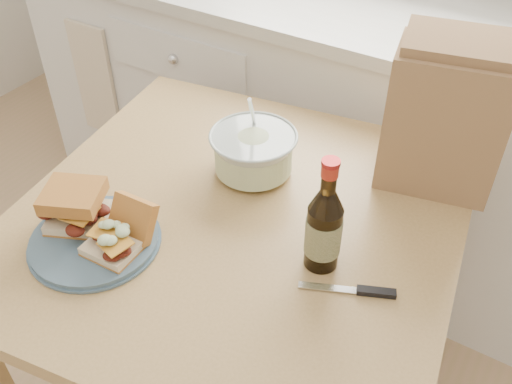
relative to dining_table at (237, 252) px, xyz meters
The scene contains 9 objects.
cabinet_run 0.89m from the dining_table, 97.01° to the left, with size 2.50×0.64×0.94m.
dining_table is the anchor object (origin of this frame).
plate 0.32m from the dining_table, 131.83° to the right, with size 0.26×0.26×0.02m, color #496276.
sandwich_left 0.37m from the dining_table, 141.91° to the right, with size 0.15×0.14×0.09m.
sandwich_right 0.30m from the dining_table, 123.89° to the right, with size 0.11×0.14×0.09m.
coleslaw_bowl 0.23m from the dining_table, 108.07° to the left, with size 0.20×0.20×0.20m.
beer_bottle 0.30m from the dining_table, ahead, with size 0.07×0.07×0.25m.
knife 0.35m from the dining_table, ahead, with size 0.17×0.09×0.01m.
paper_bag 0.54m from the dining_table, 47.48° to the left, with size 0.25×0.16×0.32m, color #936E47.
Camera 1 is at (0.62, 0.08, 1.62)m, focal length 40.00 mm.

